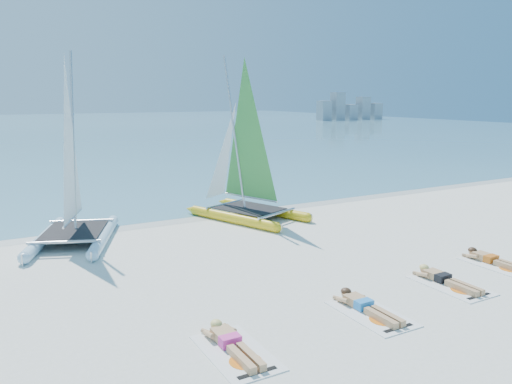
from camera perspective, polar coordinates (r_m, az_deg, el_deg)
ground at (r=13.52m, az=0.98°, el=-7.82°), size 140.00×140.00×0.00m
sea at (r=74.49m, az=-24.15°, el=6.64°), size 140.00×115.00×0.01m
wet_sand_strip at (r=18.30m, az=-7.65°, el=-2.89°), size 140.00×1.40×0.01m
distant_skyline at (r=94.66m, az=10.61°, el=9.29°), size 14.00×2.00×5.00m
catamaran_blue at (r=15.80m, az=-20.34°, el=0.82°), size 3.49×4.78×5.90m
catamaran_yellow at (r=17.94m, az=-1.84°, el=3.02°), size 3.51×4.82×5.96m
towel_a at (r=9.01m, az=-2.30°, el=-17.86°), size 1.00×1.85×0.02m
sunbather_a at (r=9.11m, az=-2.87°, el=-16.74°), size 0.37×1.73×0.26m
towel_b at (r=10.65m, az=13.03°, el=-13.40°), size 1.00×1.85×0.02m
sunbather_b at (r=10.74m, az=12.36°, el=-12.53°), size 0.37×1.73×0.26m
towel_c at (r=12.64m, az=21.35°, el=-9.92°), size 1.00×1.85×0.02m
sunbather_c at (r=12.72m, az=20.72°, el=-9.22°), size 0.37×1.73×0.26m
towel_d at (r=14.56m, az=25.97°, el=-7.54°), size 1.00×1.85×0.02m
sunbather_d at (r=14.63m, az=25.40°, el=-6.96°), size 0.37×1.73×0.26m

